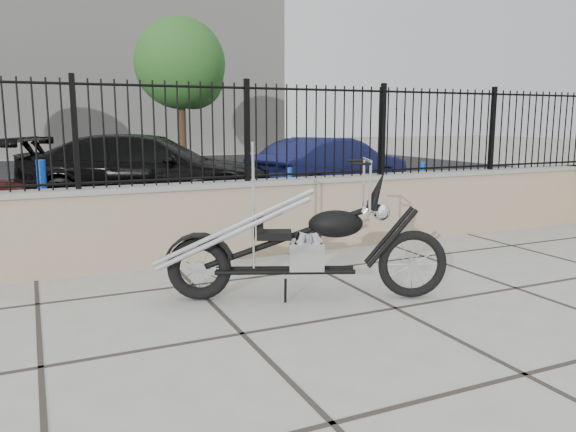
{
  "coord_description": "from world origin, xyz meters",
  "views": [
    {
      "loc": [
        -1.46,
        -4.08,
        1.71
      ],
      "look_at": [
        0.83,
        0.92,
        0.77
      ],
      "focal_mm": 35.0,
      "sensor_mm": 36.0,
      "label": 1
    }
  ],
  "objects": [
    {
      "name": "retaining_wall",
      "position": [
        0.0,
        2.5,
        0.48
      ],
      "size": [
        14.0,
        0.36,
        0.96
      ],
      "primitive_type": "cube",
      "color": "gray",
      "rests_on": "ground_plane"
    },
    {
      "name": "chopper_motorcycle",
      "position": [
        0.83,
        0.62,
        0.77
      ],
      "size": [
        2.54,
        1.42,
        1.54
      ],
      "primitive_type": null,
      "rotation": [
        0.0,
        0.0,
        -0.4
      ],
      "color": "black",
      "rests_on": "ground_plane"
    },
    {
      "name": "bollard_a",
      "position": [
        -1.33,
        5.09,
        0.56
      ],
      "size": [
        0.17,
        0.17,
        1.13
      ],
      "primitive_type": "cylinder",
      "rotation": [
        0.0,
        0.0,
        -0.34
      ],
      "color": "blue",
      "rests_on": "ground_plane"
    },
    {
      "name": "ground_plane",
      "position": [
        0.0,
        0.0,
        0.0
      ],
      "size": [
        90.0,
        90.0,
        0.0
      ],
      "primitive_type": "plane",
      "color": "#99968E",
      "rests_on": "ground"
    },
    {
      "name": "iron_fence",
      "position": [
        0.0,
        2.5,
        1.56
      ],
      "size": [
        14.0,
        0.08,
        1.2
      ],
      "primitive_type": "cube",
      "color": "black",
      "rests_on": "retaining_wall"
    },
    {
      "name": "car_blue",
      "position": [
        4.76,
        7.1,
        0.66
      ],
      "size": [
        4.27,
        2.6,
        1.33
      ],
      "primitive_type": "imported",
      "rotation": [
        0.0,
        0.0,
        1.89
      ],
      "color": "#10143E",
      "rests_on": "parking_lot"
    },
    {
      "name": "bollard_c",
      "position": [
        5.47,
        4.74,
        0.45
      ],
      "size": [
        0.14,
        0.14,
        0.91
      ],
      "primitive_type": "cylinder",
      "rotation": [
        0.0,
        0.0,
        0.38
      ],
      "color": "#0C15BF",
      "rests_on": "ground_plane"
    },
    {
      "name": "bollard_b",
      "position": [
        2.56,
        4.64,
        0.45
      ],
      "size": [
        0.14,
        0.14,
        0.91
      ],
      "primitive_type": "cylinder",
      "rotation": [
        0.0,
        0.0,
        -0.35
      ],
      "color": "#0E26D5",
      "rests_on": "ground_plane"
    },
    {
      "name": "tree_right",
      "position": [
        3.74,
        16.7,
        3.9
      ],
      "size": [
        3.3,
        3.3,
        5.56
      ],
      "rotation": [
        0.0,
        0.0,
        0.39
      ],
      "color": "#382619",
      "rests_on": "ground_plane"
    },
    {
      "name": "car_black",
      "position": [
        0.65,
        7.06,
        0.72
      ],
      "size": [
        5.36,
        3.8,
        1.44
      ],
      "primitive_type": "imported",
      "rotation": [
        0.0,
        0.0,
        1.17
      ],
      "color": "black",
      "rests_on": "parking_lot"
    },
    {
      "name": "parking_lot",
      "position": [
        0.0,
        12.5,
        0.0
      ],
      "size": [
        30.0,
        30.0,
        0.0
      ],
      "primitive_type": "plane",
      "color": "black",
      "rests_on": "ground"
    },
    {
      "name": "background_building",
      "position": [
        0.0,
        26.5,
        4.0
      ],
      "size": [
        22.0,
        6.0,
        8.0
      ],
      "primitive_type": "cube",
      "color": "beige",
      "rests_on": "ground_plane"
    }
  ]
}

